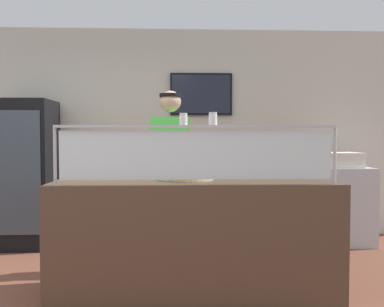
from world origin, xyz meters
The scene contains 12 objects.
ground_plane centered at (1.14, 1.00, 0.00)m, with size 12.00×12.00×0.00m, color brown.
shop_rear_unit centered at (1.14, 2.41, 1.36)m, with size 6.68×0.13×2.70m.
serving_counter centered at (1.14, 0.37, 0.47)m, with size 2.28×0.74×0.95m, color #4C3828.
sneeze_guard centered at (1.14, 0.06, 1.23)m, with size 2.10×0.06×0.44m.
pizza_tray centered at (1.07, 0.41, 0.97)m, with size 0.46×0.46×0.04m.
pizza_server centered at (1.03, 0.39, 0.99)m, with size 0.07×0.28×0.01m, color #ADAFB7.
parmesan_shaker centered at (1.04, 0.06, 1.43)m, with size 0.06×0.06×0.09m.
pepper_flake_shaker centered at (1.26, 0.06, 1.43)m, with size 0.06×0.06×0.10m.
worker_figure centered at (0.94, 1.07, 1.01)m, with size 0.41×0.50×1.76m.
drink_fridge centered at (-0.81, 1.97, 0.87)m, with size 0.67×0.64×1.74m.
prep_shelf centered at (3.00, 1.93, 0.47)m, with size 0.70×0.55×0.94m, color #B7BABF.
pizza_box_stack centered at (3.00, 1.93, 1.03)m, with size 0.46×0.45×0.18m.
Camera 1 is at (0.98, -2.96, 1.31)m, focal length 38.24 mm.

